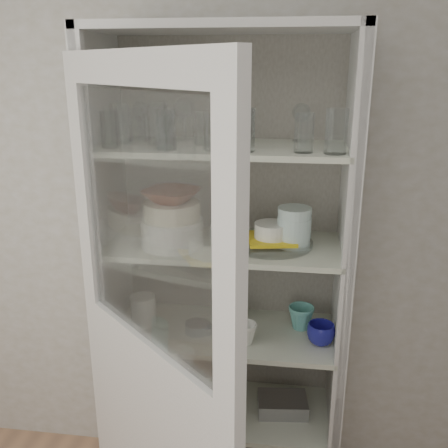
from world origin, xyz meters
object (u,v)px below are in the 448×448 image
Objects in this scene: goblet_0 at (141,119)px; white_ramekin at (271,230)px; white_canister at (144,310)px; glass_platter at (271,243)px; plate_stack_front at (173,232)px; pantry_cabinet at (226,305)px; mug_white at (245,333)px; cream_bowl at (172,210)px; cupboard_door at (153,400)px; plate_stack_back at (170,219)px; mug_blue at (321,334)px; goblet_2 at (240,119)px; goblet_3 at (301,121)px; teal_jar at (224,311)px; terracotta_bowl at (171,196)px; tin_box at (282,404)px; measuring_cups at (197,327)px; mug_teal at (301,317)px; yellow_trivet at (271,239)px; grey_bowl_stack at (294,227)px; goblet_1 at (184,117)px; cream_dish at (174,399)px.

white_ramekin is (0.55, -0.11, -0.42)m from goblet_0.
glass_platter is at bearing -0.54° from white_canister.
pantry_cabinet is at bearing 33.14° from plate_stack_front.
mug_white is (-0.09, -0.10, -0.36)m from glass_platter.
cupboard_door is at bearing -86.65° from cream_bowl.
plate_stack_back is 0.81m from mug_blue.
goblet_2 is 0.46m from cream_bowl.
cream_bowl is at bearing -158.70° from goblet_3.
teal_jar is (0.19, 0.12, -0.40)m from plate_stack_front.
goblet_0 is at bearing 172.08° from teal_jar.
terracotta_bowl is at bearing 0.00° from plate_stack_front.
measuring_cups is at bearing -173.31° from tin_box.
white_ramekin reaches higher than mug_blue.
glass_platter is 3.02× the size of mug_teal.
cupboard_door is 0.56m from white_canister.
cupboard_door is 10.70× the size of yellow_trivet.
grey_bowl_stack is 0.76m from white_canister.
pantry_cabinet is at bearing -144.00° from goblet_2.
goblet_3 is 0.78× the size of terracotta_bowl.
mug_white is (0.28, -0.20, -0.85)m from goblet_1.
teal_jar is at bearing -140.50° from goblet_2.
goblet_0 and goblet_3 have the same top height.
white_canister is at bearing 170.45° from measuring_cups.
goblet_3 is 0.42m from grey_bowl_stack.
goblet_1 is 0.92m from mug_white.
mug_blue is (0.61, -0.00, -0.50)m from cream_bowl.
goblet_3 is at bearing 5.83° from goblet_2.
measuring_cups is (0.06, 0.49, 0.01)m from cupboard_door.
tin_box is at bearing 6.00° from glass_platter.
goblet_1 reaches higher than cream_bowl.
goblet_1 is 0.76× the size of plate_stack_front.
pantry_cabinet reaches higher than cream_dish.
plate_stack_back is at bearing 151.48° from goblet_1.
pantry_cabinet reaches higher than teal_jar.
goblet_2 reaches higher than cream_bowl.
cream_bowl is 0.92m from cream_dish.
pantry_cabinet reaches higher than mug_blue.
cream_dish is (-0.28, -0.13, -1.26)m from goblet_2.
goblet_0 is at bearing 170.36° from grey_bowl_stack.
white_canister is at bearing -179.77° from tin_box.
pantry_cabinet is 18.91× the size of mug_teal.
measuring_cups reaches higher than tin_box.
terracotta_bowl is (0.06, -0.21, 0.17)m from plate_stack_back.
teal_jar reaches higher than mug_white.
goblet_0 is 1.59× the size of measuring_cups.
yellow_trivet is 1.62× the size of teal_jar.
goblet_1 reaches higher than glass_platter.
cupboard_door is 12.15× the size of goblet_3.
yellow_trivet is 0.44m from mug_blue.
goblet_0 is 0.98m from mug_white.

